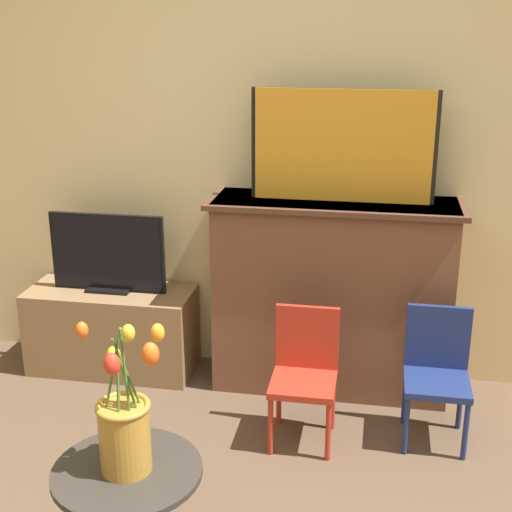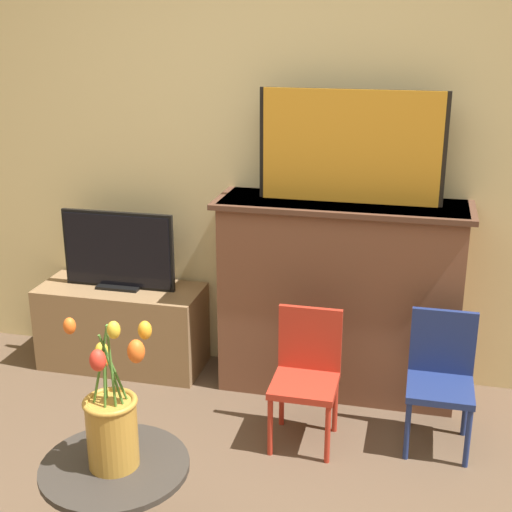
{
  "view_description": "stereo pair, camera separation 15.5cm",
  "coord_description": "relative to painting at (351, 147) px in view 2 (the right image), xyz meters",
  "views": [
    {
      "loc": [
        0.48,
        -1.37,
        1.81
      ],
      "look_at": [
        0.01,
        1.27,
        0.9
      ],
      "focal_mm": 50.0,
      "sensor_mm": 36.0,
      "label": 1
    },
    {
      "loc": [
        0.63,
        -1.34,
        1.81
      ],
      "look_at": [
        0.01,
        1.27,
        0.9
      ],
      "focal_mm": 50.0,
      "sensor_mm": 36.0,
      "label": 2
    }
  ],
  "objects": [
    {
      "name": "fireplace_mantel",
      "position": [
        -0.03,
        -0.01,
        -0.74
      ],
      "size": [
        1.21,
        0.4,
        0.98
      ],
      "color": "brown",
      "rests_on": "ground"
    },
    {
      "name": "painting",
      "position": [
        0.0,
        0.0,
        0.0
      ],
      "size": [
        0.86,
        0.03,
        0.52
      ],
      "color": "black",
      "rests_on": "fireplace_mantel"
    },
    {
      "name": "tv_monitor",
      "position": [
        -1.18,
        -0.02,
        -0.59
      ],
      "size": [
        0.6,
        0.12,
        0.41
      ],
      "color": "black",
      "rests_on": "tv_stand"
    },
    {
      "name": "side_table",
      "position": [
        -0.56,
        -1.49,
        -0.94
      ],
      "size": [
        0.48,
        0.48,
        0.45
      ],
      "color": "#332D28",
      "rests_on": "ground"
    },
    {
      "name": "vase_tulips",
      "position": [
        -0.56,
        -1.49,
        -0.62
      ],
      "size": [
        0.24,
        0.17,
        0.52
      ],
      "color": "#B78433",
      "rests_on": "side_table"
    },
    {
      "name": "chair_blue",
      "position": [
        0.47,
        -0.39,
        -0.9
      ],
      "size": [
        0.28,
        0.28,
        0.6
      ],
      "color": "navy",
      "rests_on": "ground"
    },
    {
      "name": "chair_red",
      "position": [
        -0.1,
        -0.49,
        -0.9
      ],
      "size": [
        0.28,
        0.28,
        0.6
      ],
      "color": "#B22D1E",
      "rests_on": "ground"
    },
    {
      "name": "tv_stand",
      "position": [
        -1.18,
        -0.03,
        -1.01
      ],
      "size": [
        0.87,
        0.36,
        0.45
      ],
      "color": "olive",
      "rests_on": "ground"
    },
    {
      "name": "wall_back",
      "position": [
        -0.3,
        0.2,
        0.11
      ],
      "size": [
        8.0,
        0.06,
        2.7
      ],
      "color": "beige",
      "rests_on": "ground"
    }
  ]
}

